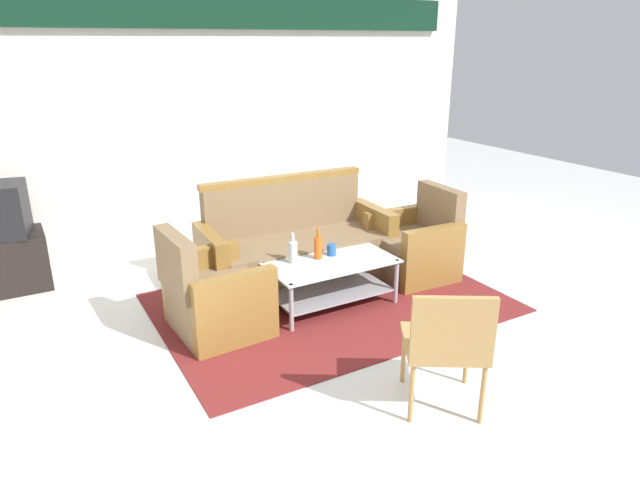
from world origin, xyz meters
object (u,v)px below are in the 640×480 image
at_px(armchair_right, 415,247).
at_px(tv_stand, 0,264).
at_px(couch, 296,249).
at_px(bottle_clear, 293,251).
at_px(armchair_left, 214,298).
at_px(coffee_table, 330,276).
at_px(wicker_chair, 447,340).
at_px(bottle_orange, 318,247).
at_px(cup, 332,250).

relative_size(armchair_right, tv_stand, 1.06).
distance_m(couch, bottle_clear, 0.61).
xyz_separation_m(couch, armchair_left, (-1.02, -0.58, -0.03)).
xyz_separation_m(armchair_left, armchair_right, (2.08, 0.11, 0.00)).
relative_size(coffee_table, wicker_chair, 1.31).
relative_size(bottle_orange, cup, 2.75).
bearing_deg(armchair_right, coffee_table, 102.06).
bearing_deg(cup, bottle_orange, -175.67).
bearing_deg(armchair_right, bottle_orange, 96.04).
bearing_deg(bottle_clear, armchair_right, 1.61).
height_order(couch, armchair_right, couch).
xyz_separation_m(coffee_table, bottle_clear, (-0.29, 0.13, 0.24)).
relative_size(armchair_right, cup, 8.50).
xyz_separation_m(coffee_table, bottle_orange, (-0.06, 0.11, 0.24)).
bearing_deg(cup, couch, 99.21).
bearing_deg(bottle_clear, wicker_chair, -85.43).
xyz_separation_m(couch, coffee_table, (0.00, -0.64, -0.04)).
height_order(bottle_clear, wicker_chair, wicker_chair).
xyz_separation_m(coffee_table, cup, (0.08, 0.12, 0.19)).
bearing_deg(cup, wicker_chair, -97.58).
bearing_deg(couch, bottle_clear, 62.55).
distance_m(couch, armchair_left, 1.18).
bearing_deg(tv_stand, bottle_orange, -34.54).
relative_size(coffee_table, bottle_clear, 4.21).
bearing_deg(coffee_table, wicker_chair, -95.29).
height_order(bottle_clear, tv_stand, bottle_clear).
xyz_separation_m(tv_stand, wicker_chair, (2.31, -3.38, 0.23)).
xyz_separation_m(coffee_table, wicker_chair, (-0.15, -1.61, 0.22)).
height_order(armchair_left, cup, armchair_left).
height_order(coffee_table, wicker_chair, wicker_chair).
height_order(bottle_orange, bottle_clear, bottle_orange).
bearing_deg(couch, tv_stand, -22.58).
distance_m(couch, armchair_right, 1.16).
xyz_separation_m(armchair_right, bottle_clear, (-1.35, -0.04, 0.22)).
bearing_deg(coffee_table, tv_stand, 144.38).
height_order(cup, wicker_chair, wicker_chair).
relative_size(armchair_left, bottle_orange, 3.09).
bearing_deg(armchair_left, armchair_right, 89.68).
bearing_deg(armchair_left, couch, 116.23).
distance_m(coffee_table, cup, 0.24).
bearing_deg(coffee_table, couch, 90.30).
bearing_deg(tv_stand, coffee_table, -35.62).
bearing_deg(wicker_chair, tv_stand, 155.74).
relative_size(armchair_left, tv_stand, 1.06).
bearing_deg(couch, cup, 101.18).
bearing_deg(coffee_table, bottle_orange, 118.10).
bearing_deg(bottle_clear, tv_stand, 143.14).
bearing_deg(wicker_chair, couch, 117.62).
bearing_deg(coffee_table, armchair_left, 176.68).
bearing_deg(armchair_left, bottle_orange, 89.54).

